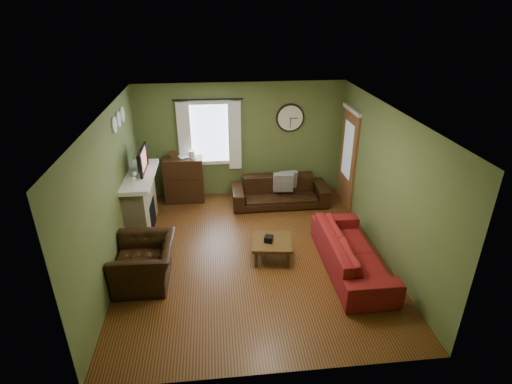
{
  "coord_description": "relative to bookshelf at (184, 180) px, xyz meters",
  "views": [
    {
      "loc": [
        -0.59,
        -6.02,
        4.15
      ],
      "look_at": [
        0.1,
        0.4,
        1.05
      ],
      "focal_mm": 28.0,
      "sensor_mm": 36.0,
      "label": 1
    }
  ],
  "objects": [
    {
      "name": "book",
      "position": [
        -0.06,
        0.03,
        0.45
      ],
      "size": [
        0.27,
        0.29,
        0.02
      ],
      "primitive_type": "imported",
      "rotation": [
        0.0,
        0.0,
        0.52
      ],
      "color": "#452E15",
      "rests_on": "bookshelf"
    },
    {
      "name": "tissue_box",
      "position": [
        1.59,
        -2.48,
        -0.12
      ],
      "size": [
        0.18,
        0.18,
        0.11
      ],
      "primitive_type": "cube",
      "rotation": [
        0.0,
        0.0,
        -0.35
      ],
      "color": "black",
      "rests_on": "coffee_table"
    },
    {
      "name": "tv_screen",
      "position": [
        -0.64,
        -0.99,
        0.89
      ],
      "size": [
        0.02,
        0.62,
        0.36
      ],
      "primitive_type": "cube",
      "color": "#994C3F",
      "rests_on": "mantel"
    },
    {
      "name": "wall_left",
      "position": [
        -0.97,
        -2.29,
        0.78
      ],
      "size": [
        0.0,
        5.2,
        2.6
      ],
      "primitive_type": "cube",
      "color": "#556733",
      "rests_on": "ground"
    },
    {
      "name": "mantel",
      "position": [
        -0.74,
        -1.14,
        0.62
      ],
      "size": [
        0.58,
        1.6,
        0.08
      ],
      "primitive_type": "cube",
      "color": "white",
      "rests_on": "fireplace"
    },
    {
      "name": "curtain_right",
      "position": [
        1.18,
        0.19,
        0.93
      ],
      "size": [
        0.28,
        0.04,
        1.55
      ],
      "primitive_type": "cube",
      "color": "white",
      "rests_on": "wall_back"
    },
    {
      "name": "wine_glass_b",
      "position": [
        -0.72,
        -1.56,
        0.77
      ],
      "size": [
        0.08,
        0.08,
        0.22
      ],
      "primitive_type": null,
      "color": "white",
      "rests_on": "mantel"
    },
    {
      "name": "firebox",
      "position": [
        -0.58,
        -1.14,
        -0.22
      ],
      "size": [
        0.04,
        0.6,
        0.55
      ],
      "primitive_type": "cube",
      "color": "black",
      "rests_on": "fireplace"
    },
    {
      "name": "curtain_left",
      "position": [
        0.08,
        0.19,
        0.93
      ],
      "size": [
        0.28,
        0.04,
        1.55
      ],
      "primitive_type": "cube",
      "color": "white",
      "rests_on": "wall_back"
    },
    {
      "name": "coffee_table",
      "position": [
        1.65,
        -2.46,
        -0.34
      ],
      "size": [
        0.77,
        0.77,
        0.36
      ],
      "primitive_type": null,
      "rotation": [
        0.0,
        0.0,
        -0.14
      ],
      "color": "#452E15",
      "rests_on": "floor"
    },
    {
      "name": "pillow_left",
      "position": [
        2.31,
        -0.29,
        0.03
      ],
      "size": [
        0.41,
        0.17,
        0.4
      ],
      "primitive_type": "cube",
      "rotation": [
        0.0,
        0.0,
        0.12
      ],
      "color": "slate",
      "rests_on": "sofa_brown"
    },
    {
      "name": "wine_glass_a",
      "position": [
        -0.72,
        -1.74,
        0.76
      ],
      "size": [
        0.07,
        0.07,
        0.19
      ],
      "primitive_type": null,
      "color": "white",
      "rests_on": "mantel"
    },
    {
      "name": "fireplace",
      "position": [
        -0.77,
        -1.14,
        0.03
      ],
      "size": [
        0.4,
        1.4,
        1.1
      ],
      "primitive_type": "cube",
      "color": "tan",
      "rests_on": "floor"
    },
    {
      "name": "sofa_red",
      "position": [
        2.95,
        -2.9,
        -0.19
      ],
      "size": [
        0.87,
        2.24,
        0.65
      ],
      "primitive_type": "imported",
      "rotation": [
        0.0,
        0.0,
        1.57
      ],
      "color": "maroon",
      "rests_on": "floor"
    },
    {
      "name": "medallion_mid",
      "position": [
        -0.95,
        -1.14,
        1.73
      ],
      "size": [
        0.28,
        0.28,
        0.03
      ],
      "primitive_type": "cylinder",
      "color": "white",
      "rests_on": "wall_left"
    },
    {
      "name": "sofa_brown",
      "position": [
        2.12,
        -0.38,
        -0.21
      ],
      "size": [
        2.12,
        0.83,
        0.62
      ],
      "primitive_type": "imported",
      "color": "black",
      "rests_on": "floor"
    },
    {
      "name": "tv",
      "position": [
        -0.72,
        -0.99,
        0.84
      ],
      "size": [
        0.08,
        0.6,
        0.35
      ],
      "primitive_type": "imported",
      "rotation": [
        0.0,
        0.0,
        1.57
      ],
      "color": "black",
      "rests_on": "mantel"
    },
    {
      "name": "medallion_left",
      "position": [
        -0.95,
        -1.49,
        1.73
      ],
      "size": [
        0.28,
        0.28,
        0.03
      ],
      "primitive_type": "cylinder",
      "color": "white",
      "rests_on": "wall_left"
    },
    {
      "name": "curtain_rod",
      "position": [
        0.63,
        0.19,
        1.75
      ],
      "size": [
        0.03,
        0.03,
        1.5
      ],
      "primitive_type": "cylinder",
      "color": "black",
      "rests_on": "wall_back"
    },
    {
      "name": "window_pane",
      "position": [
        0.63,
        0.29,
        0.98
      ],
      "size": [
        1.0,
        0.02,
        1.3
      ],
      "primitive_type": null,
      "color": "silver",
      "rests_on": "wall_back"
    },
    {
      "name": "medallion_right",
      "position": [
        -0.95,
        -0.79,
        1.73
      ],
      "size": [
        0.28,
        0.28,
        0.03
      ],
      "primitive_type": "cylinder",
      "color": "white",
      "rests_on": "wall_left"
    },
    {
      "name": "wall_clock",
      "position": [
        2.43,
        0.26,
        1.28
      ],
      "size": [
        0.64,
        0.06,
        0.64
      ],
      "primitive_type": null,
      "color": "white",
      "rests_on": "wall_back"
    },
    {
      "name": "pillow_right",
      "position": [
        2.19,
        -0.44,
        0.03
      ],
      "size": [
        0.45,
        0.17,
        0.44
      ],
      "primitive_type": "cube",
      "rotation": [
        0.0,
        0.0,
        -0.09
      ],
      "color": "slate",
      "rests_on": "sofa_brown"
    },
    {
      "name": "ceiling",
      "position": [
        1.33,
        -2.29,
        2.08
      ],
      "size": [
        4.6,
        5.2,
        0.0
      ],
      "primitive_type": "cube",
      "color": "white",
      "rests_on": "ground"
    },
    {
      "name": "door",
      "position": [
        3.6,
        -0.44,
        0.53
      ],
      "size": [
        0.05,
        0.9,
        2.1
      ],
      "primitive_type": "cube",
      "color": "brown",
      "rests_on": "floor"
    },
    {
      "name": "wall_front",
      "position": [
        1.33,
        -4.89,
        0.78
      ],
      "size": [
        4.6,
        0.0,
        2.6
      ],
      "primitive_type": "cube",
      "color": "#556733",
      "rests_on": "ground"
    },
    {
      "name": "wall_right",
      "position": [
        3.63,
        -2.29,
        0.78
      ],
      "size": [
        0.0,
        5.2,
        2.6
      ],
      "primitive_type": "cube",
      "color": "#556733",
      "rests_on": "ground"
    },
    {
      "name": "armchair",
      "position": [
        -0.48,
        -2.86,
        -0.17
      ],
      "size": [
        0.95,
        1.09,
        0.7
      ],
      "primitive_type": "imported",
      "rotation": [
        0.0,
        0.0,
        -1.58
      ],
      "color": "black",
      "rests_on": "floor"
    },
    {
      "name": "wall_back",
      "position": [
        1.33,
        0.31,
        0.78
      ],
      "size": [
        4.6,
        0.0,
        2.6
      ],
      "primitive_type": "cube",
      "color": "#556733",
      "rests_on": "ground"
    },
    {
      "name": "floor",
      "position": [
        1.33,
        -2.29,
        -0.52
      ],
      "size": [
        4.6,
        5.2,
        0.0
      ],
      "primitive_type": "cube",
      "color": "#522E12",
      "rests_on": "ground"
    },
    {
      "name": "bookshelf",
      "position": [
        0.0,
        0.0,
        0.0
      ],
      "size": [
        0.87,
        0.37,
        1.03
      ],
      "primitive_type": null,
      "color": "black",
      "rests_on": "floor"
    }
  ]
}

